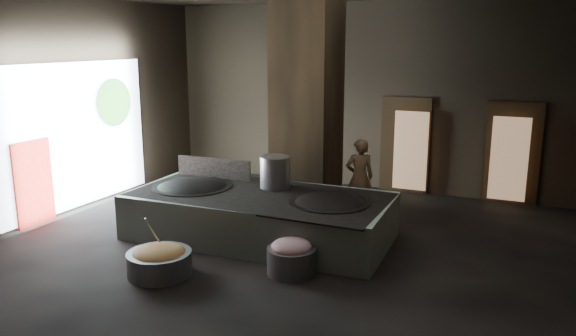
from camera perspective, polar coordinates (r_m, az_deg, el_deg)
The scene contains 26 objects.
floor at distance 10.36m, azimuth -0.71°, elevation -7.80°, with size 10.00×9.00×0.10m, color black.
back_wall at distance 14.00m, azimuth 7.29°, elevation 7.24°, with size 10.00×0.10×4.50m, color black.
front_wall at distance 6.06m, azimuth -19.44°, elevation -0.87°, with size 10.00×0.10×4.50m, color black.
left_wall at distance 12.76m, azimuth -21.83°, elevation 5.88°, with size 0.10×9.00×4.50m, color black.
pillar at distance 11.62m, azimuth 1.93°, elevation 6.19°, with size 1.20×1.20×4.50m, color black.
hearth_platform at distance 10.48m, azimuth -2.87°, elevation -4.86°, with size 4.77×2.28×0.83m, color #AEC1AE.
platform_cap at distance 10.37m, azimuth -2.89°, elevation -2.75°, with size 4.67×2.24×0.03m, color black.
wok_left at distance 11.07m, azimuth -9.70°, elevation -2.26°, with size 1.50×1.50×0.41m, color black.
wok_left_rim at distance 11.05m, azimuth -9.71°, elevation -1.91°, with size 1.53×1.53×0.05m, color black.
wok_right at distance 9.91m, azimuth 4.21°, elevation -3.92°, with size 1.40×1.40×0.39m, color black.
wok_right_rim at distance 9.89m, azimuth 4.22°, elevation -3.53°, with size 1.43×1.43×0.05m, color black.
stock_pot at distance 10.74m, azimuth -1.33°, elevation -0.45°, with size 0.58×0.58×0.62m, color #9C9FA3.
splash_guard at distance 11.65m, azimuth -7.55°, elevation -0.00°, with size 1.66×0.06×0.41m, color black.
cook at distance 11.74m, azimuth 7.27°, elevation -0.96°, with size 0.60×0.38×1.63m, color #93714A.
veg_basin at distance 9.15m, azimuth -12.92°, elevation -9.42°, with size 1.01×1.01×0.37m, color slate.
veg_fill at distance 9.09m, azimuth -12.97°, elevation -8.46°, with size 0.83×0.83×0.26m, color #A0A44F.
ladle at distance 9.22m, azimuth -13.21°, elevation -6.84°, with size 0.03×0.03×0.80m, color #9C9FA3.
meat_basin at distance 8.95m, azimuth 0.35°, elevation -9.41°, with size 0.78×0.78×0.43m, color slate.
meat_fill at distance 8.87m, azimuth 0.36°, elevation -7.99°, with size 0.64×0.64×0.25m, color #B96F7C.
doorway_near at distance 13.76m, azimuth 11.80°, elevation 2.13°, with size 1.18×0.08×2.38m, color black.
doorway_near_glow at distance 13.53m, azimuth 12.34°, elevation 1.71°, with size 0.79×0.04×1.87m, color #8C6647.
doorway_far at distance 13.46m, azimuth 21.80°, elevation 1.23°, with size 1.18×0.08×2.38m, color black.
doorway_far_glow at distance 13.23m, azimuth 21.54°, elevation 0.84°, with size 0.79×0.04×1.86m, color #8C6647.
left_opening at distance 12.92m, azimuth -20.64°, elevation 3.13°, with size 0.04×4.20×3.10m, color white.
pavilion_sliver at distance 12.15m, azimuth -24.43°, elevation -1.40°, with size 0.05×0.90×1.70m, color maroon.
tree_silhouette at distance 13.56m, azimuth -17.26°, elevation 6.37°, with size 0.28×1.10×1.10m, color #194714.
Camera 1 is at (4.14, -8.76, 3.62)m, focal length 35.00 mm.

